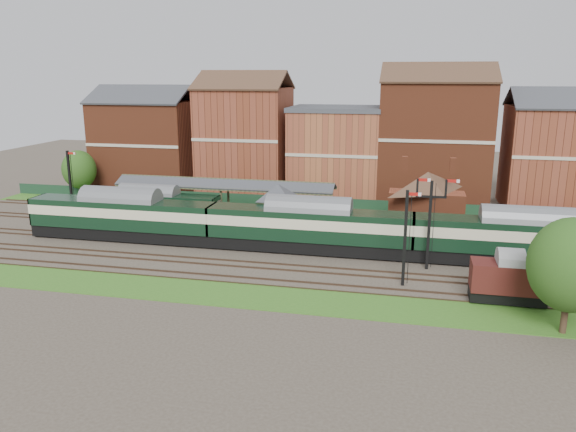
% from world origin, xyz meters
% --- Properties ---
extents(ground, '(160.00, 160.00, 0.00)m').
position_xyz_m(ground, '(0.00, 0.00, 0.00)').
color(ground, '#473D33').
rests_on(ground, ground).
extents(grass_back, '(90.00, 4.50, 0.06)m').
position_xyz_m(grass_back, '(0.00, 16.00, 0.03)').
color(grass_back, '#2D6619').
rests_on(grass_back, ground).
extents(grass_front, '(90.00, 5.00, 0.06)m').
position_xyz_m(grass_front, '(0.00, -12.00, 0.03)').
color(grass_front, '#2D6619').
rests_on(grass_front, ground).
extents(fence, '(90.00, 0.12, 1.50)m').
position_xyz_m(fence, '(0.00, 18.00, 0.75)').
color(fence, '#193823').
rests_on(fence, ground).
extents(platform, '(55.00, 3.40, 1.00)m').
position_xyz_m(platform, '(-5.00, 9.75, 0.50)').
color(platform, '#2D2D2D').
rests_on(platform, ground).
extents(signal_box, '(5.40, 5.40, 6.00)m').
position_xyz_m(signal_box, '(-3.00, 3.25, 3.19)').
color(signal_box, '#6A7D59').
rests_on(signal_box, ground).
extents(brick_hut, '(3.20, 2.64, 2.94)m').
position_xyz_m(brick_hut, '(5.00, 3.25, 1.20)').
color(brick_hut, brown).
rests_on(brick_hut, ground).
extents(station_building, '(8.10, 8.10, 5.90)m').
position_xyz_m(station_building, '(12.00, 9.75, 3.96)').
color(station_building, brown).
rests_on(station_building, platform).
extents(canopy, '(26.00, 3.89, 4.08)m').
position_xyz_m(canopy, '(-11.00, 9.75, 4.58)').
color(canopy, '#41492E').
rests_on(canopy, platform).
extents(semaphore_bracket, '(3.60, 0.25, 8.18)m').
position_xyz_m(semaphore_bracket, '(12.04, -2.50, 4.63)').
color(semaphore_bracket, black).
rests_on(semaphore_bracket, ground).
extents(semaphore_platform_end, '(1.23, 0.25, 8.00)m').
position_xyz_m(semaphore_platform_end, '(-29.98, 8.00, 4.16)').
color(semaphore_platform_end, black).
rests_on(semaphore_platform_end, ground).
extents(semaphore_siding, '(1.23, 0.25, 8.00)m').
position_xyz_m(semaphore_siding, '(10.02, -7.00, 4.16)').
color(semaphore_siding, black).
rests_on(semaphore_siding, ground).
extents(town_backdrop, '(69.00, 10.00, 16.00)m').
position_xyz_m(town_backdrop, '(-0.18, 25.00, 7.00)').
color(town_backdrop, brown).
rests_on(town_backdrop, ground).
extents(dmu_train, '(59.29, 3.11, 4.55)m').
position_xyz_m(dmu_train, '(0.82, 0.00, 2.65)').
color(dmu_train, black).
rests_on(dmu_train, ground).
extents(platform_railcar, '(16.44, 2.59, 3.79)m').
position_xyz_m(platform_railcar, '(-19.00, 6.50, 2.23)').
color(platform_railcar, black).
rests_on(platform_railcar, ground).
extents(goods_van_a, '(5.48, 2.38, 3.33)m').
position_xyz_m(goods_van_a, '(17.78, -9.00, 1.91)').
color(goods_van_a, black).
rests_on(goods_van_a, ground).
extents(tree_far, '(5.49, 5.49, 8.01)m').
position_xyz_m(tree_far, '(20.69, -13.69, 4.84)').
color(tree_far, '#382619').
rests_on(tree_far, ground).
extents(tree_back, '(4.60, 4.60, 6.73)m').
position_xyz_m(tree_back, '(-34.49, 16.99, 4.07)').
color(tree_back, '#382619').
rests_on(tree_back, ground).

